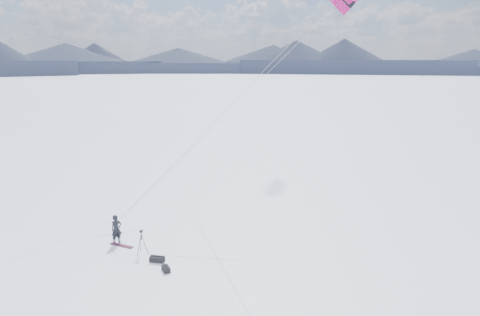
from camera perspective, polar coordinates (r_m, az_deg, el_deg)
The scene contains 8 objects.
ground at distance 27.29m, azimuth -14.83°, elevation -11.48°, with size 1800.00×1800.00×0.00m, color white.
horizon_hills at distance 25.80m, azimuth -15.39°, elevation -1.79°, with size 704.84×706.81×10.65m.
snow_tracks at distance 28.66m, azimuth -17.63°, elevation -10.48°, with size 13.93×9.84×0.01m.
snowkiter at distance 29.04m, azimuth -14.74°, elevation -10.01°, with size 0.63×0.41×1.73m, color black.
snowboard at distance 28.59m, azimuth -14.24°, elevation -10.29°, with size 1.59×0.30×0.04m, color maroon.
tripod at distance 26.93m, azimuth -11.93°, elevation -9.60°, with size 0.67×0.61×1.39m.
gear_bag_a at distance 26.06m, azimuth -10.07°, elevation -12.04°, with size 0.85×0.56×0.35m.
gear_bag_b at distance 24.95m, azimuth -9.01°, elevation -13.19°, with size 0.72×0.66×0.30m.
Camera 1 is at (17.62, -17.87, 10.72)m, focal length 35.00 mm.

